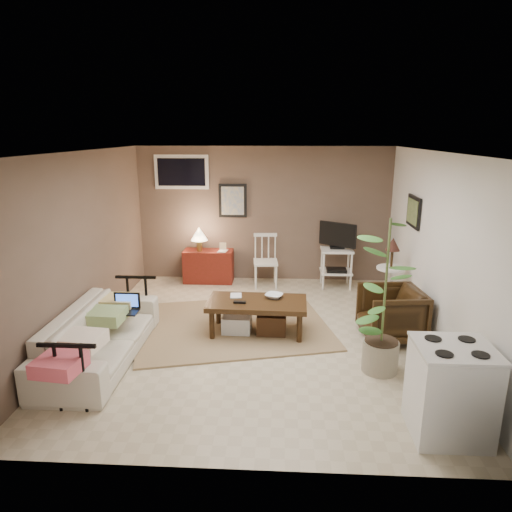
# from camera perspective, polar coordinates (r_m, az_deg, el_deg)

# --- Properties ---
(floor) EXTENTS (5.00, 5.00, 0.00)m
(floor) POSITION_cam_1_polar(r_m,az_deg,el_deg) (6.17, -0.03, -9.96)
(floor) COLOR #C1B293
(floor) RESTS_ON ground
(art_back) EXTENTS (0.50, 0.03, 0.60)m
(art_back) POSITION_cam_1_polar(r_m,az_deg,el_deg) (8.18, -2.92, 6.92)
(art_back) COLOR black
(art_right) EXTENTS (0.03, 0.60, 0.45)m
(art_right) POSITION_cam_1_polar(r_m,az_deg,el_deg) (6.99, 19.11, 5.27)
(art_right) COLOR black
(window) EXTENTS (0.96, 0.03, 0.60)m
(window) POSITION_cam_1_polar(r_m,az_deg,el_deg) (8.27, -9.28, 10.32)
(window) COLOR white
(rug) EXTENTS (2.99, 2.61, 0.02)m
(rug) POSITION_cam_1_polar(r_m,az_deg,el_deg) (6.47, -2.89, -8.64)
(rug) COLOR #997759
(rug) RESTS_ON floor
(coffee_table) EXTENTS (1.33, 0.72, 0.50)m
(coffee_table) POSITION_cam_1_polar(r_m,az_deg,el_deg) (6.13, 0.04, -7.30)
(coffee_table) COLOR #38230F
(coffee_table) RESTS_ON floor
(sofa) EXTENTS (0.62, 2.13, 0.83)m
(sofa) POSITION_cam_1_polar(r_m,az_deg,el_deg) (5.72, -19.00, -8.38)
(sofa) COLOR beige
(sofa) RESTS_ON floor
(sofa_pillows) EXTENTS (0.41, 2.03, 0.14)m
(sofa_pillows) POSITION_cam_1_polar(r_m,az_deg,el_deg) (5.45, -19.54, -8.50)
(sofa_pillows) COLOR #F2DFC8
(sofa_pillows) RESTS_ON sofa
(sofa_end_rails) EXTENTS (0.57, 2.13, 0.72)m
(sofa_end_rails) POSITION_cam_1_polar(r_m,az_deg,el_deg) (5.70, -17.79, -9.00)
(sofa_end_rails) COLOR black
(sofa_end_rails) RESTS_ON floor
(laptop) EXTENTS (0.33, 0.24, 0.22)m
(laptop) POSITION_cam_1_polar(r_m,az_deg,el_deg) (5.92, -15.94, -6.03)
(laptop) COLOR black
(laptop) RESTS_ON sofa
(red_console) EXTENTS (0.88, 0.39, 1.01)m
(red_console) POSITION_cam_1_polar(r_m,az_deg,el_deg) (8.26, -6.06, -0.88)
(red_console) COLOR maroon
(red_console) RESTS_ON floor
(spindle_chair) EXTENTS (0.44, 0.44, 0.91)m
(spindle_chair) POSITION_cam_1_polar(r_m,az_deg,el_deg) (7.99, 1.20, -0.78)
(spindle_chair) COLOR white
(spindle_chair) RESTS_ON floor
(tv_stand) EXTENTS (0.59, 0.44, 1.14)m
(tv_stand) POSITION_cam_1_polar(r_m,az_deg,el_deg) (8.00, 10.06, 0.33)
(tv_stand) COLOR white
(tv_stand) RESTS_ON floor
(side_table) EXTENTS (0.42, 0.42, 1.13)m
(side_table) POSITION_cam_1_polar(r_m,az_deg,el_deg) (7.08, 16.54, -1.21)
(side_table) COLOR white
(side_table) RESTS_ON floor
(armchair) EXTENTS (0.77, 0.81, 0.76)m
(armchair) POSITION_cam_1_polar(r_m,az_deg,el_deg) (6.21, 16.55, -6.65)
(armchair) COLOR black
(armchair) RESTS_ON floor
(potted_plant) EXTENTS (0.45, 0.45, 1.79)m
(potted_plant) POSITION_cam_1_polar(r_m,az_deg,el_deg) (5.16, 15.85, -4.30)
(potted_plant) COLOR gray
(potted_plant) RESTS_ON floor
(stove) EXTENTS (0.66, 0.61, 0.86)m
(stove) POSITION_cam_1_polar(r_m,az_deg,el_deg) (4.51, 23.13, -15.24)
(stove) COLOR silver
(stove) RESTS_ON floor
(bowl) EXTENTS (0.23, 0.14, 0.23)m
(bowl) POSITION_cam_1_polar(r_m,az_deg,el_deg) (6.14, 2.27, -4.24)
(bowl) COLOR #38230F
(bowl) RESTS_ON coffee_table
(book_table) EXTENTS (0.15, 0.03, 0.21)m
(book_table) POSITION_cam_1_polar(r_m,az_deg,el_deg) (6.20, -3.23, -4.16)
(book_table) COLOR #38230F
(book_table) RESTS_ON coffee_table
(book_console) EXTENTS (0.16, 0.05, 0.21)m
(book_console) POSITION_cam_1_polar(r_m,az_deg,el_deg) (8.08, -4.73, 1.28)
(book_console) COLOR #38230F
(book_console) RESTS_ON red_console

